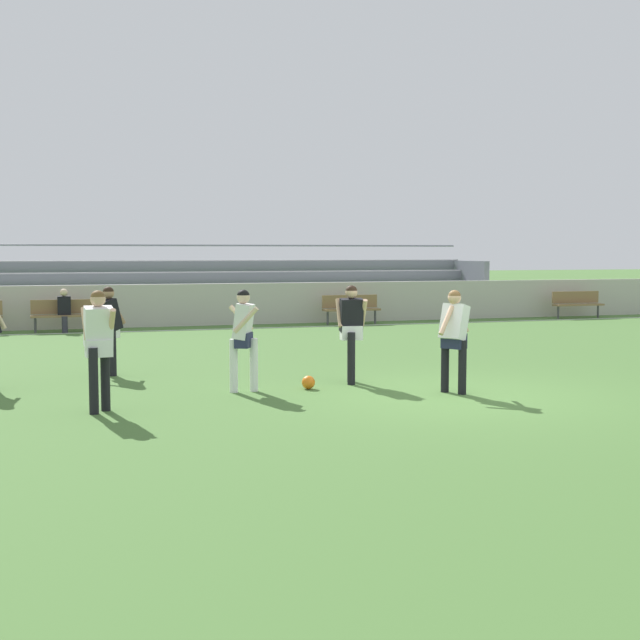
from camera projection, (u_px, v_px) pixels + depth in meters
name	position (u px, v px, depth m)	size (l,w,h in m)	color
ground_plane	(454.00, 395.00, 13.49)	(160.00, 160.00, 0.00)	#477033
field_line_sideline	(263.00, 328.00, 25.40)	(44.00, 0.12, 0.01)	white
sideline_wall	(252.00, 304.00, 26.63)	(48.00, 0.16, 1.27)	#BCB7AD
bleacher_stand	(133.00, 288.00, 27.92)	(24.37, 2.92, 2.49)	#B2B2B7
bench_far_left	(577.00, 302.00, 29.18)	(1.80, 0.40, 0.90)	olive
bench_centre_sideline	(351.00, 306.00, 26.73)	(1.80, 0.40, 0.90)	olive
bench_near_wall_gap	(64.00, 312.00, 24.16)	(1.80, 0.40, 0.90)	olive
spectator_seated	(64.00, 307.00, 24.04)	(0.36, 0.42, 1.21)	#2D2D38
player_white_pressing_high	(244.00, 331.00, 13.76)	(0.46, 0.67, 1.64)	white
player_dark_challenging	(351.00, 325.00, 14.67)	(0.51, 0.49, 1.67)	black
player_white_trailing_run	(454.00, 332.00, 13.63)	(0.72, 0.51, 1.64)	black
player_dark_on_ball	(109.00, 323.00, 15.63)	(0.66, 0.51, 1.62)	black
player_white_dropping_back	(99.00, 340.00, 11.98)	(0.46, 0.57, 1.71)	black
soccer_ball	(308.00, 382.00, 14.10)	(0.22, 0.22, 0.22)	orange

